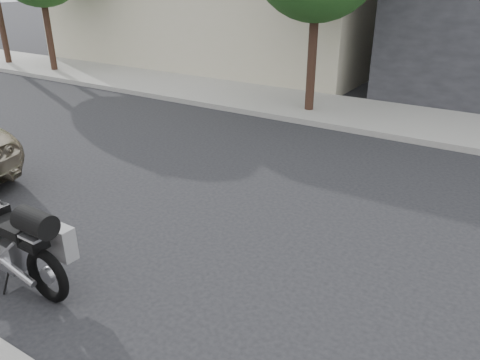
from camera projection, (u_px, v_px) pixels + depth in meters
The scene contains 3 objects.
ground at pixel (266, 219), 7.60m from camera, with size 120.00×120.00×0.00m, color black.
far_sidewalk at pixel (384, 118), 12.59m from camera, with size 44.00×3.00×0.15m, color gray.
motorcycle at pixel (13, 239), 5.81m from camera, with size 2.31×0.75×1.46m.
Camera 1 is at (-3.22, 5.87, 3.66)m, focal length 35.00 mm.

